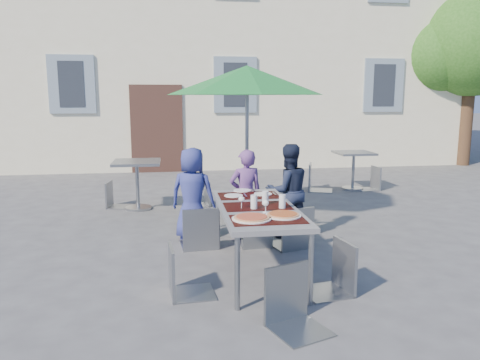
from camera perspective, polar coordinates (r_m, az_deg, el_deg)
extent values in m
plane|color=#434346|center=(5.20, 11.11, -11.60)|extent=(90.00, 90.00, 0.00)
cube|color=beige|center=(16.20, -2.63, 15.78)|extent=(13.00, 8.00, 7.00)
cube|color=#3E251E|center=(12.04, -10.10, 6.14)|extent=(1.30, 0.06, 2.20)
cube|color=gray|center=(12.24, -19.84, 10.93)|extent=(1.10, 0.06, 1.40)
cube|color=#262B33|center=(12.22, -19.86, 10.93)|extent=(0.60, 0.04, 1.10)
cube|color=gray|center=(12.13, -0.58, 11.53)|extent=(1.10, 0.06, 1.40)
cube|color=#262B33|center=(12.11, -0.57, 11.53)|extent=(0.60, 0.04, 1.10)
cube|color=gray|center=(13.28, 17.10, 10.97)|extent=(1.10, 0.06, 1.40)
cube|color=#262B33|center=(13.26, 17.14, 10.97)|extent=(0.60, 0.04, 1.10)
cylinder|color=#462F1E|center=(14.56, 25.87, 7.14)|extent=(0.36, 0.36, 2.80)
sphere|color=#205316|center=(14.61, 26.47, 14.59)|extent=(2.80, 2.80, 2.80)
sphere|color=#205316|center=(14.41, 22.99, 13.71)|extent=(2.00, 2.00, 2.00)
sphere|color=#205316|center=(15.28, 25.93, 16.28)|extent=(1.80, 1.80, 1.80)
cube|color=#4A4B50|center=(5.02, 2.12, -3.51)|extent=(0.80, 1.85, 0.05)
cylinder|color=gray|center=(4.26, -0.32, -11.30)|extent=(0.05, 0.05, 0.70)
cylinder|color=gray|center=(4.41, 8.62, -10.70)|extent=(0.05, 0.05, 0.70)
cylinder|color=gray|center=(5.90, -2.72, -5.20)|extent=(0.05, 0.05, 0.70)
cylinder|color=gray|center=(6.00, 3.78, -4.94)|extent=(0.05, 0.05, 0.70)
cube|color=black|center=(4.49, 3.41, -4.80)|extent=(0.70, 0.42, 0.01)
cube|color=black|center=(5.01, 2.12, -3.20)|extent=(0.70, 0.42, 0.01)
cube|color=black|center=(5.54, 1.08, -1.90)|extent=(0.70, 0.42, 0.01)
cylinder|color=white|center=(4.47, 1.42, -4.72)|extent=(0.38, 0.38, 0.01)
cylinder|color=#B67D51|center=(4.47, 1.42, -4.57)|extent=(0.34, 0.34, 0.01)
cylinder|color=maroon|center=(4.47, 1.42, -4.47)|extent=(0.30, 0.30, 0.01)
cylinder|color=white|center=(4.60, 5.28, -4.33)|extent=(0.35, 0.35, 0.01)
cylinder|color=#B67D51|center=(4.60, 5.29, -4.18)|extent=(0.31, 0.31, 0.01)
cylinder|color=maroon|center=(4.60, 5.29, -4.09)|extent=(0.27, 0.27, 0.01)
cylinder|color=silver|center=(4.88, 1.71, -2.71)|extent=(0.07, 0.07, 0.15)
cylinder|color=silver|center=(5.08, 3.10, -2.19)|extent=(0.07, 0.07, 0.15)
cylinder|color=silver|center=(4.92, 5.17, -2.63)|extent=(0.07, 0.07, 0.15)
cylinder|color=silver|center=(4.91, 0.19, -3.48)|extent=(0.06, 0.06, 0.00)
cylinder|color=silver|center=(4.90, 0.19, -3.05)|extent=(0.01, 0.01, 0.08)
sphere|color=silver|center=(4.89, 0.19, -2.37)|extent=(0.06, 0.06, 0.06)
cylinder|color=silver|center=(4.75, 3.14, -3.97)|extent=(0.06, 0.06, 0.00)
cylinder|color=silver|center=(4.74, 3.14, -3.53)|extent=(0.01, 0.01, 0.08)
sphere|color=silver|center=(4.73, 3.15, -2.82)|extent=(0.06, 0.06, 0.06)
cylinder|color=white|center=(5.50, -0.79, -1.91)|extent=(0.22, 0.22, 0.01)
cube|color=#A5A9AC|center=(5.52, 0.65, -1.88)|extent=(0.02, 0.18, 0.00)
cylinder|color=white|center=(5.60, 2.81, -1.71)|extent=(0.22, 0.22, 0.01)
cube|color=#A5A9AC|center=(5.62, 4.21, -1.68)|extent=(0.02, 0.18, 0.00)
cylinder|color=white|center=(5.80, 0.27, -1.28)|extent=(0.22, 0.22, 0.01)
cube|color=#A5A9AC|center=(5.82, 1.63, -1.25)|extent=(0.02, 0.18, 0.00)
imported|color=navy|center=(6.29, -5.80, -1.69)|extent=(0.71, 0.59, 1.25)
imported|color=#653D7E|center=(6.25, 0.70, -1.83)|extent=(0.48, 0.34, 1.22)
imported|color=#192037|center=(6.38, 5.87, -1.35)|extent=(0.67, 0.44, 1.29)
cube|color=gray|center=(6.02, -5.11, -3.56)|extent=(0.49, 0.49, 0.03)
cube|color=gray|center=(5.76, -4.85, -1.45)|extent=(0.45, 0.07, 0.54)
cylinder|color=gray|center=(6.30, -3.56, -5.26)|extent=(0.02, 0.02, 0.48)
cylinder|color=gray|center=(6.25, -7.09, -5.44)|extent=(0.02, 0.02, 0.48)
cylinder|color=gray|center=(5.93, -2.94, -6.24)|extent=(0.02, 0.02, 0.48)
cylinder|color=gray|center=(5.88, -6.69, -6.44)|extent=(0.02, 0.02, 0.48)
cube|color=gray|center=(6.07, 1.77, -4.12)|extent=(0.41, 0.41, 0.03)
cube|color=gray|center=(5.84, 2.23, -2.36)|extent=(0.39, 0.05, 0.46)
cylinder|color=gray|center=(6.32, 2.87, -5.54)|extent=(0.02, 0.02, 0.41)
cylinder|color=gray|center=(6.24, -0.09, -5.72)|extent=(0.02, 0.02, 0.41)
cylinder|color=gray|center=(6.01, 3.69, -6.37)|extent=(0.02, 0.02, 0.41)
cylinder|color=gray|center=(5.93, 0.59, -6.58)|extent=(0.02, 0.02, 0.41)
cube|color=gray|center=(6.03, 6.07, -3.53)|extent=(0.56, 0.56, 0.03)
cube|color=gray|center=(5.79, 7.20, -1.38)|extent=(0.45, 0.16, 0.54)
cylinder|color=gray|center=(6.36, 6.66, -5.16)|extent=(0.02, 0.02, 0.48)
cylinder|color=gray|center=(6.17, 3.53, -5.58)|extent=(0.02, 0.02, 0.48)
cylinder|color=gray|center=(6.04, 8.57, -6.03)|extent=(0.02, 0.02, 0.48)
cylinder|color=gray|center=(5.84, 5.32, -6.51)|extent=(0.02, 0.02, 0.48)
cube|color=gray|center=(4.58, -5.89, -8.54)|extent=(0.45, 0.45, 0.03)
cube|color=gray|center=(4.49, -8.47, -5.67)|extent=(0.06, 0.42, 0.50)
cylinder|color=gray|center=(4.52, -3.24, -11.86)|extent=(0.02, 0.02, 0.44)
cylinder|color=gray|center=(4.84, -3.98, -10.30)|extent=(0.02, 0.02, 0.44)
cylinder|color=gray|center=(4.47, -7.86, -12.16)|extent=(0.02, 0.02, 0.44)
cylinder|color=gray|center=(4.81, -8.27, -10.56)|extent=(0.02, 0.02, 0.44)
cube|color=gray|center=(4.65, 10.53, -8.20)|extent=(0.49, 0.49, 0.03)
cube|color=gray|center=(4.68, 12.82, -4.93)|extent=(0.10, 0.43, 0.51)
cylinder|color=gray|center=(4.80, 7.42, -10.48)|extent=(0.02, 0.02, 0.45)
cylinder|color=gray|center=(4.50, 9.49, -11.99)|extent=(0.02, 0.02, 0.45)
cylinder|color=gray|center=(4.97, 11.28, -9.90)|extent=(0.02, 0.02, 0.45)
cylinder|color=gray|center=(4.67, 13.54, -11.29)|extent=(0.02, 0.02, 0.45)
cube|color=gray|center=(3.89, 7.45, -11.82)|extent=(0.55, 0.55, 0.03)
cube|color=gray|center=(3.96, 5.78, -7.43)|extent=(0.41, 0.18, 0.51)
cylinder|color=gray|center=(3.75, 6.71, -16.62)|extent=(0.02, 0.02, 0.45)
cylinder|color=gray|center=(3.95, 11.25, -15.26)|extent=(0.02, 0.02, 0.45)
cylinder|color=gray|center=(4.02, 3.58, -14.61)|extent=(0.02, 0.02, 0.45)
cylinder|color=gray|center=(4.22, 7.95, -13.49)|extent=(0.02, 0.02, 0.45)
cylinder|color=#A5A9AC|center=(7.36, 0.83, -4.50)|extent=(0.50, 0.50, 0.10)
cylinder|color=gray|center=(7.17, 0.85, 3.65)|extent=(0.06, 0.06, 2.20)
cone|color=#19732D|center=(7.12, 0.87, 12.07)|extent=(2.38, 2.38, 0.43)
cylinder|color=#A5A9AC|center=(8.22, -12.28, -3.35)|extent=(0.44, 0.44, 0.04)
cylinder|color=gray|center=(8.15, -12.38, -0.83)|extent=(0.06, 0.06, 0.78)
cube|color=gray|center=(8.08, -12.49, 2.12)|extent=(0.78, 0.78, 0.04)
cube|color=gray|center=(8.39, -14.55, -0.52)|extent=(0.44, 0.44, 0.03)
cube|color=gray|center=(8.41, -15.79, 0.99)|extent=(0.09, 0.37, 0.45)
cylinder|color=gray|center=(8.24, -13.73, -2.15)|extent=(0.02, 0.02, 0.39)
cylinder|color=gray|center=(8.54, -13.15, -1.69)|extent=(0.02, 0.02, 0.39)
cylinder|color=gray|center=(8.33, -15.86, -2.11)|extent=(0.02, 0.02, 0.39)
cylinder|color=gray|center=(8.63, -15.22, -1.66)|extent=(0.02, 0.02, 0.39)
cube|color=gray|center=(8.25, -5.26, -0.45)|extent=(0.44, 0.44, 0.03)
cube|color=gray|center=(8.25, -4.09, 1.14)|extent=(0.10, 0.37, 0.44)
cylinder|color=gray|center=(8.40, -6.56, -1.69)|extent=(0.02, 0.02, 0.39)
cylinder|color=gray|center=(8.10, -6.05, -2.13)|extent=(0.02, 0.02, 0.39)
cylinder|color=gray|center=(8.48, -4.45, -1.55)|extent=(0.02, 0.02, 0.39)
cylinder|color=gray|center=(8.18, -3.87, -1.98)|extent=(0.02, 0.02, 0.39)
cylinder|color=#A5A9AC|center=(10.02, 13.54, -1.00)|extent=(0.44, 0.44, 0.04)
cylinder|color=gray|center=(9.96, 13.62, 0.95)|extent=(0.06, 0.06, 0.73)
cube|color=gray|center=(9.90, 13.72, 3.23)|extent=(0.73, 0.73, 0.04)
cube|color=#92989E|center=(9.65, 9.88, 1.61)|extent=(0.60, 0.60, 0.03)
cube|color=#92989E|center=(9.62, 8.60, 3.30)|extent=(0.19, 0.45, 0.56)
cylinder|color=#92989E|center=(9.49, 11.01, -0.14)|extent=(0.02, 0.02, 0.49)
cylinder|color=#92989E|center=(9.88, 11.03, 0.27)|extent=(0.02, 0.02, 0.49)
cylinder|color=#92989E|center=(9.50, 8.59, -0.06)|extent=(0.02, 0.02, 0.49)
cylinder|color=#92989E|center=(9.89, 8.70, 0.35)|extent=(0.02, 0.02, 0.49)
cube|color=#8F939A|center=(9.99, 15.30, 1.28)|extent=(0.43, 0.43, 0.03)
cube|color=#8F939A|center=(10.04, 16.34, 2.67)|extent=(0.06, 0.40, 0.48)
cylinder|color=#8F939A|center=(10.10, 13.92, 0.17)|extent=(0.02, 0.02, 0.42)
cylinder|color=#8F939A|center=(9.79, 14.81, -0.18)|extent=(0.02, 0.02, 0.42)
cylinder|color=#8F939A|center=(10.25, 15.66, 0.24)|extent=(0.02, 0.02, 0.42)
cylinder|color=#8F939A|center=(9.95, 16.58, -0.10)|extent=(0.02, 0.02, 0.42)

